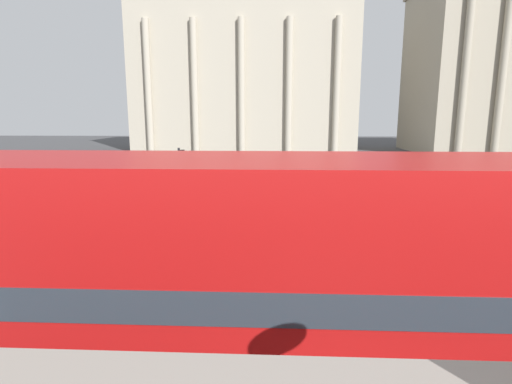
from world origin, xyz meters
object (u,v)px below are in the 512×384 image
object	(u,v)px
plaza_building_left	(246,79)
pedestrian_white	(261,174)
traffic_light_near	(134,194)
pedestrian_black	(326,171)
traffic_light_mid	(181,170)
pedestrian_olive	(341,225)
pedestrian_blue	(64,235)
double_decker_bus	(255,285)

from	to	relation	value
plaza_building_left	pedestrian_white	bearing A→B (deg)	-84.15
plaza_building_left	traffic_light_near	world-z (taller)	plaza_building_left
pedestrian_white	pedestrian_black	bearing A→B (deg)	51.47
traffic_light_mid	pedestrian_olive	world-z (taller)	traffic_light_mid
plaza_building_left	traffic_light_mid	world-z (taller)	plaza_building_left
traffic_light_mid	pedestrian_white	distance (m)	8.43
pedestrian_black	pedestrian_white	distance (m)	4.86
traffic_light_mid	pedestrian_blue	xyz separation A→B (m)	(-2.24, -7.76, -1.21)
traffic_light_near	pedestrian_blue	distance (m)	2.70
double_decker_bus	pedestrian_olive	xyz separation A→B (m)	(2.79, 8.89, -1.49)
plaza_building_left	double_decker_bus	bearing A→B (deg)	-85.75
pedestrian_white	pedestrian_olive	bearing A→B (deg)	-38.90
traffic_light_mid	pedestrian_olive	bearing A→B (deg)	-38.69
plaza_building_left	traffic_light_mid	xyz separation A→B (m)	(-0.45, -41.24, -8.32)
traffic_light_mid	double_decker_bus	bearing A→B (deg)	-72.71
pedestrian_white	pedestrian_blue	size ratio (longest dim) A/B	0.96
pedestrian_black	pedestrian_blue	distance (m)	19.65
traffic_light_mid	pedestrian_olive	size ratio (longest dim) A/B	2.04
plaza_building_left	traffic_light_mid	size ratio (longest dim) A/B	9.52
plaza_building_left	pedestrian_olive	bearing A→B (deg)	-81.61
traffic_light_near	pedestrian_blue	xyz separation A→B (m)	(-2.26, -0.68, -1.31)
traffic_light_near	traffic_light_mid	bearing A→B (deg)	90.16
pedestrian_blue	pedestrian_black	bearing A→B (deg)	-177.52
pedestrian_black	pedestrian_olive	xyz separation A→B (m)	(-1.22, -14.54, -0.08)
traffic_light_near	pedestrian_blue	size ratio (longest dim) A/B	2.04
double_decker_bus	pedestrian_white	world-z (taller)	double_decker_bus
double_decker_bus	traffic_light_near	world-z (taller)	double_decker_bus
pedestrian_blue	pedestrian_olive	world-z (taller)	pedestrian_blue
traffic_light_near	traffic_light_mid	xyz separation A→B (m)	(-0.02, 7.08, -0.09)
plaza_building_left	traffic_light_mid	bearing A→B (deg)	-90.62
plaza_building_left	pedestrian_white	xyz separation A→B (m)	(3.47, -33.89, -9.57)
pedestrian_black	pedestrian_white	world-z (taller)	pedestrian_black
plaza_building_left	pedestrian_white	world-z (taller)	plaza_building_left
pedestrian_blue	traffic_light_near	bearing A→B (deg)	142.86
traffic_light_mid	pedestrian_blue	distance (m)	8.17
double_decker_bus	plaza_building_left	size ratio (longest dim) A/B	0.35
traffic_light_near	pedestrian_olive	bearing A→B (deg)	8.85
double_decker_bus	traffic_light_mid	distance (m)	15.52
traffic_light_near	pedestrian_olive	world-z (taller)	traffic_light_near
double_decker_bus	pedestrian_black	xyz separation A→B (m)	(4.01, 23.43, -1.41)
double_decker_bus	traffic_light_mid	xyz separation A→B (m)	(-4.61, 14.82, -0.23)
plaza_building_left	pedestrian_blue	xyz separation A→B (m)	(-2.68, -49.00, -9.53)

